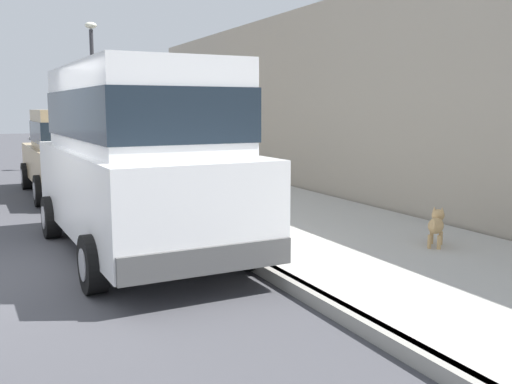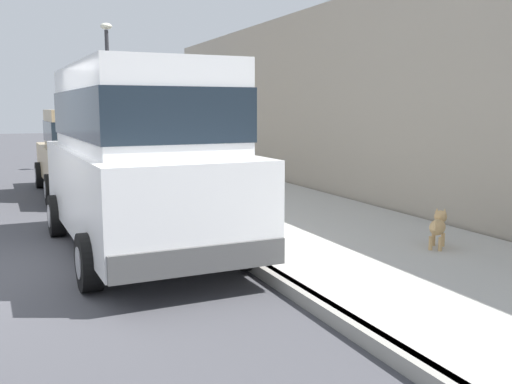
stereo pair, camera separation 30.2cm
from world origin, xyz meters
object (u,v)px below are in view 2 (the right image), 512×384
car_tan_sedan (85,151)px  street_lamp (108,77)px  dog_tan (438,226)px  car_white_van (139,150)px

car_tan_sedan → street_lamp: size_ratio=1.05×
dog_tan → car_tan_sedan: bearing=114.4°
dog_tan → street_lamp: bearing=99.4°
car_tan_sedan → street_lamp: 5.57m
car_tan_sedan → dog_tan: size_ratio=7.78×
dog_tan → car_white_van: bearing=151.5°
car_tan_sedan → dog_tan: bearing=-65.6°
car_tan_sedan → dog_tan: (3.52, -7.77, -0.55)m
car_tan_sedan → street_lamp: (1.39, 5.04, 1.92)m
car_white_van → dog_tan: car_white_van is taller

